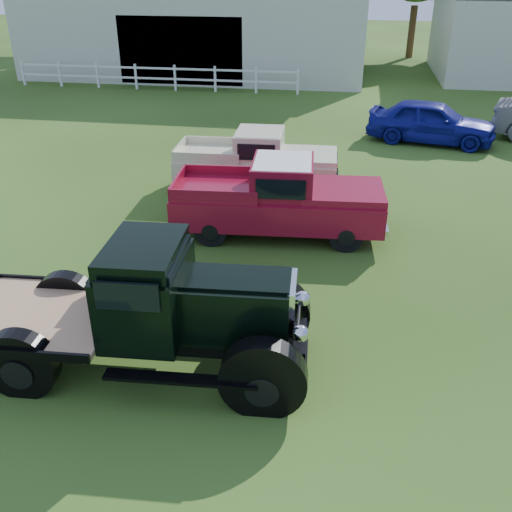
% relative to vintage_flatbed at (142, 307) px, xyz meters
% --- Properties ---
extents(ground, '(120.00, 120.00, 0.00)m').
position_rel_vintage_flatbed_xyz_m(ground, '(1.20, 0.72, -1.05)').
color(ground, '#20340C').
extents(shed_left, '(18.80, 10.20, 5.60)m').
position_rel_vintage_flatbed_xyz_m(shed_left, '(-5.80, 26.72, 1.75)').
color(shed_left, '#ABAF95').
rests_on(shed_left, ground).
extents(fence_rail, '(14.20, 0.16, 1.20)m').
position_rel_vintage_flatbed_xyz_m(fence_rail, '(-6.80, 20.72, -0.45)').
color(fence_rail, white).
rests_on(fence_rail, ground).
extents(vintage_flatbed, '(5.45, 2.44, 2.11)m').
position_rel_vintage_flatbed_xyz_m(vintage_flatbed, '(0.00, 0.00, 0.00)').
color(vintage_flatbed, black).
rests_on(vintage_flatbed, ground).
extents(red_pickup, '(5.00, 2.23, 1.78)m').
position_rel_vintage_flatbed_xyz_m(red_pickup, '(1.35, 5.17, -0.17)').
color(red_pickup, maroon).
rests_on(red_pickup, ground).
extents(white_pickup, '(4.54, 1.93, 1.64)m').
position_rel_vintage_flatbed_xyz_m(white_pickup, '(0.40, 7.81, -0.24)').
color(white_pickup, beige).
rests_on(white_pickup, ground).
extents(misc_car_blue, '(4.54, 2.56, 1.46)m').
position_rel_vintage_flatbed_xyz_m(misc_car_blue, '(5.56, 13.48, -0.33)').
color(misc_car_blue, navy).
rests_on(misc_car_blue, ground).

